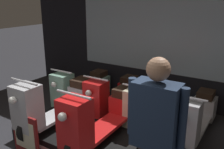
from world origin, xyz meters
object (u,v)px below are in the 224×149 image
(scooter_backrow_2, at_px, (151,105))
(price_sign_board, at_px, (26,138))
(scooter_backrow_1, at_px, (114,96))
(scooter_display_right, at_px, (102,116))
(scooter_backrow_0, at_px, (82,89))
(scooter_backrow_3, at_px, (196,116))
(scooter_display_left, at_px, (57,103))
(person_right_browsing, at_px, (155,127))

(scooter_backrow_2, bearing_deg, price_sign_board, -118.88)
(scooter_backrow_1, bearing_deg, scooter_backrow_2, 0.00)
(scooter_display_right, height_order, scooter_backrow_0, scooter_display_right)
(scooter_backrow_2, height_order, scooter_backrow_3, same)
(scooter_backrow_2, xyz_separation_m, scooter_backrow_3, (0.82, 0.00, 0.00))
(scooter_display_left, xyz_separation_m, price_sign_board, (0.08, -0.74, -0.25))
(scooter_backrow_0, bearing_deg, scooter_backrow_3, 0.00)
(scooter_display_right, bearing_deg, scooter_backrow_1, 114.53)
(scooter_backrow_1, relative_size, price_sign_board, 2.43)
(scooter_display_left, xyz_separation_m, scooter_display_right, (0.91, 0.00, 0.00))
(scooter_backrow_2, bearing_deg, person_right_browsing, -66.18)
(scooter_backrow_0, xyz_separation_m, scooter_backrow_1, (0.82, 0.00, 0.00))
(scooter_display_left, height_order, scooter_backrow_3, scooter_display_left)
(scooter_display_left, bearing_deg, person_right_browsing, -17.83)
(scooter_display_left, distance_m, scooter_backrow_3, 2.34)
(scooter_backrow_0, xyz_separation_m, price_sign_board, (0.55, -1.97, -0.02))
(scooter_display_right, xyz_separation_m, scooter_backrow_1, (-0.56, 1.23, -0.23))
(scooter_display_left, distance_m, price_sign_board, 0.78)
(scooter_backrow_3, height_order, person_right_browsing, person_right_browsing)
(scooter_display_left, xyz_separation_m, scooter_backrow_2, (1.16, 1.23, -0.23))
(scooter_backrow_1, relative_size, scooter_backrow_2, 1.00)
(scooter_backrow_2, bearing_deg, scooter_display_right, -101.79)
(scooter_backrow_1, xyz_separation_m, price_sign_board, (-0.27, -1.97, -0.02))
(scooter_backrow_1, xyz_separation_m, person_right_browsing, (1.64, -1.87, 0.68))
(scooter_display_right, height_order, scooter_backrow_1, scooter_display_right)
(scooter_backrow_1, height_order, person_right_browsing, person_right_browsing)
(scooter_backrow_1, xyz_separation_m, scooter_backrow_3, (1.63, 0.00, 0.00))
(scooter_display_left, distance_m, person_right_browsing, 2.14)
(scooter_display_left, bearing_deg, scooter_backrow_0, 111.00)
(scooter_backrow_1, distance_m, scooter_backrow_2, 0.82)
(scooter_display_right, relative_size, scooter_backrow_1, 1.00)
(scooter_backrow_0, distance_m, scooter_backrow_2, 1.63)
(scooter_backrow_0, distance_m, price_sign_board, 2.04)
(scooter_display_left, height_order, person_right_browsing, person_right_browsing)
(scooter_backrow_2, bearing_deg, scooter_backrow_3, 0.00)
(scooter_backrow_3, bearing_deg, price_sign_board, -134.04)
(scooter_backrow_0, bearing_deg, scooter_backrow_2, 0.00)
(scooter_display_right, xyz_separation_m, scooter_backrow_2, (0.26, 1.23, -0.23))
(scooter_display_left, height_order, scooter_backrow_1, scooter_display_left)
(scooter_display_left, height_order, scooter_backrow_0, scooter_display_left)
(scooter_display_left, relative_size, scooter_backrow_3, 1.00)
(scooter_display_right, distance_m, scooter_backrow_3, 1.65)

